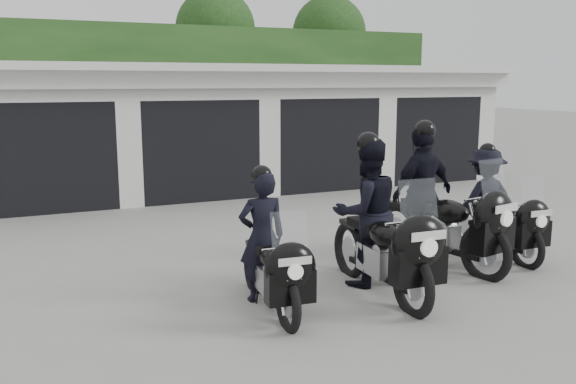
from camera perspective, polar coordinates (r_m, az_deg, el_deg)
name	(u,v)px	position (r m, az deg, el deg)	size (l,w,h in m)	color
ground	(314,272)	(8.50, 2.46, -7.49)	(80.00, 80.00, 0.00)	gray
garage_block	(174,128)	(15.77, -10.63, 5.89)	(16.40, 6.80, 2.96)	silver
background_vegetation	(148,76)	(20.56, -12.92, 10.57)	(20.00, 3.90, 5.80)	#193B15
police_bike_a	(269,252)	(7.02, -1.79, -5.62)	(0.66, 1.94, 1.69)	black
police_bike_b	(374,223)	(7.68, 8.09, -2.87)	(0.95, 2.35, 2.04)	black
police_bike_c	(433,202)	(8.99, 13.38, -0.88)	(1.26, 2.41, 2.12)	black
police_bike_d	(491,206)	(9.74, 18.48, -1.23)	(1.06, 1.99, 1.73)	black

